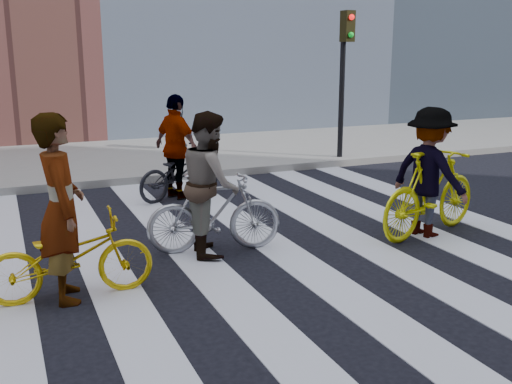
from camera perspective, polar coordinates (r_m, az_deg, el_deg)
ground at (r=7.14m, az=-0.06°, el=-7.21°), size 100.00×100.00×0.00m
sidewalk_far at (r=14.11m, az=-12.19°, el=3.15°), size 100.00×5.00×0.15m
zebra_crosswalk at (r=7.14m, az=-0.06°, el=-7.17°), size 8.25×10.00×0.01m
traffic_signal at (r=13.45m, az=8.44°, el=12.27°), size 0.22×0.42×3.33m
bike_yellow_left at (r=6.46m, az=-17.30°, el=-5.94°), size 1.70×0.63×0.89m
bike_silver_mid at (r=7.56m, az=-3.99°, el=-1.99°), size 1.76×0.79×1.02m
bike_yellow_right at (r=8.56m, az=16.31°, el=-0.08°), size 2.07×1.07×1.20m
bike_dark_rear at (r=10.41m, az=-7.23°, el=1.85°), size 1.81×1.20×0.90m
rider_left at (r=6.31m, az=-18.08°, el=-1.51°), size 0.48×0.71×1.93m
rider_mid at (r=7.45m, az=-4.40°, el=0.82°), size 0.83×0.98×1.79m
rider_right at (r=8.47m, az=16.17°, el=1.78°), size 0.94×1.28×1.77m
rider_rear at (r=10.32m, az=-7.57°, el=4.26°), size 0.80×1.14×1.79m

